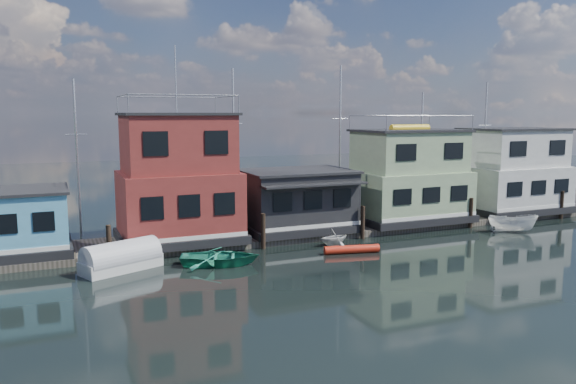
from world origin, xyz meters
name	(u,v)px	position (x,y,z in m)	size (l,w,h in m)	color
ground	(406,282)	(0.00, 0.00, 0.00)	(160.00, 160.00, 0.00)	black
dock	(303,232)	(0.00, 12.00, 0.20)	(48.00, 5.00, 0.40)	#595147
houseboat_blue	(9,223)	(-18.00, 12.00, 2.21)	(6.40, 4.90, 3.66)	black
houseboat_red	(178,181)	(-8.50, 12.00, 4.10)	(7.40, 5.90, 11.86)	black
houseboat_dark	(297,200)	(-0.50, 11.98, 2.42)	(7.40, 6.10, 4.06)	black
houseboat_green	(408,177)	(8.50, 12.00, 3.55)	(8.40, 5.90, 7.03)	black
houseboat_white	(512,172)	(18.50, 12.00, 3.54)	(8.40, 5.90, 6.66)	black
pilings	(317,227)	(-0.33, 9.20, 1.10)	(42.28, 0.28, 2.20)	#2D2116
background_masts	(326,147)	(4.76, 18.00, 5.55)	(36.40, 0.16, 12.00)	silver
motorboat	(513,223)	(13.72, 6.92, 0.63)	(1.24, 3.29, 1.27)	white
dinghy_teal	(220,257)	(-7.48, 6.70, 0.44)	(3.06, 4.28, 0.89)	#248468
red_kayak	(352,249)	(0.44, 6.12, 0.24)	(0.49, 0.49, 3.33)	red
dinghy_white	(334,237)	(0.39, 8.30, 0.54)	(1.76, 2.04, 1.08)	silver
tarp_runabout	(121,259)	(-12.55, 7.75, 0.63)	(4.45, 3.11, 1.69)	beige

